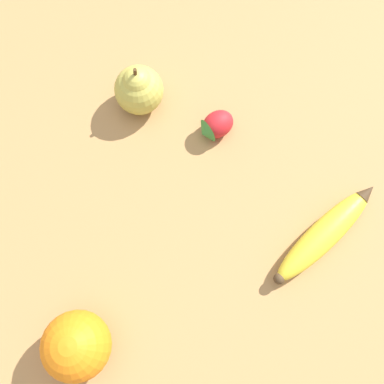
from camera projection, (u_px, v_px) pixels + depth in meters
name	position (u px, v px, depth m)	size (l,w,h in m)	color
ground_plane	(147.00, 223.00, 0.63)	(3.00, 3.00, 0.00)	#A87A47
banana	(325.00, 233.00, 0.61)	(0.19, 0.06, 0.04)	yellow
orange	(76.00, 346.00, 0.54)	(0.09, 0.09, 0.09)	orange
pear	(139.00, 89.00, 0.65)	(0.07, 0.07, 0.09)	#B7AD47
strawberry	(216.00, 126.00, 0.66)	(0.06, 0.05, 0.04)	red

